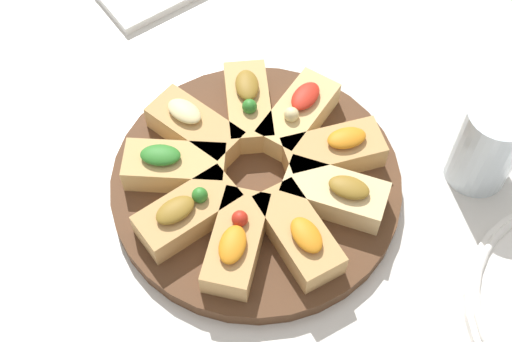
{
  "coord_description": "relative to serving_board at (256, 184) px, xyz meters",
  "views": [
    {
      "loc": [
        0.28,
        0.27,
        0.65
      ],
      "look_at": [
        0.0,
        0.0,
        0.03
      ],
      "focal_mm": 50.0,
      "sensor_mm": 36.0,
      "label": 1
    }
  ],
  "objects": [
    {
      "name": "focaccia_slice_0",
      "position": [
        0.05,
        -0.06,
        0.03
      ],
      "size": [
        0.1,
        0.11,
        0.04
      ],
      "color": "tan",
      "rests_on": "serving_board"
    },
    {
      "name": "focaccia_slice_6",
      "position": [
        -0.08,
        -0.02,
        0.03
      ],
      "size": [
        0.11,
        0.06,
        0.04
      ],
      "color": "#DBB775",
      "rests_on": "serving_board"
    },
    {
      "name": "focaccia_slice_2",
      "position": [
        0.07,
        0.04,
        0.03
      ],
      "size": [
        0.11,
        0.09,
        0.04
      ],
      "color": "tan",
      "rests_on": "serving_board"
    },
    {
      "name": "focaccia_slice_1",
      "position": [
        0.08,
        -0.01,
        0.03
      ],
      "size": [
        0.11,
        0.06,
        0.04
      ],
      "color": "tan",
      "rests_on": "serving_board"
    },
    {
      "name": "focaccia_slice_7",
      "position": [
        -0.05,
        -0.06,
        0.03
      ],
      "size": [
        0.1,
        0.11,
        0.04
      ],
      "color": "tan",
      "rests_on": "serving_board"
    },
    {
      "name": "focaccia_slice_4",
      "position": [
        -0.03,
        0.08,
        0.03
      ],
      "size": [
        0.08,
        0.11,
        0.04
      ],
      "color": "#E5C689",
      "rests_on": "serving_board"
    },
    {
      "name": "serving_board",
      "position": [
        0.0,
        0.0,
        0.0
      ],
      "size": [
        0.3,
        0.3,
        0.02
      ],
      "primitive_type": "cylinder",
      "color": "#51331E",
      "rests_on": "ground_plane"
    },
    {
      "name": "focaccia_slice_8",
      "position": [
        0.01,
        -0.08,
        0.03
      ],
      "size": [
        0.05,
        0.11,
        0.04
      ],
      "color": "tan",
      "rests_on": "serving_board"
    },
    {
      "name": "focaccia_slice_3",
      "position": [
        0.02,
        0.08,
        0.03
      ],
      "size": [
        0.07,
        0.11,
        0.04
      ],
      "color": "tan",
      "rests_on": "serving_board"
    },
    {
      "name": "focaccia_slice_5",
      "position": [
        -0.07,
        0.04,
        0.03
      ],
      "size": [
        0.11,
        0.09,
        0.04
      ],
      "color": "tan",
      "rests_on": "serving_board"
    },
    {
      "name": "water_glass",
      "position": [
        -0.18,
        0.15,
        0.04
      ],
      "size": [
        0.07,
        0.07,
        0.1
      ],
      "primitive_type": "cylinder",
      "color": "silver",
      "rests_on": "ground_plane"
    },
    {
      "name": "ground_plane",
      "position": [
        0.0,
        0.0,
        -0.01
      ],
      "size": [
        3.0,
        3.0,
        0.0
      ],
      "primitive_type": "plane",
      "color": "silver"
    }
  ]
}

